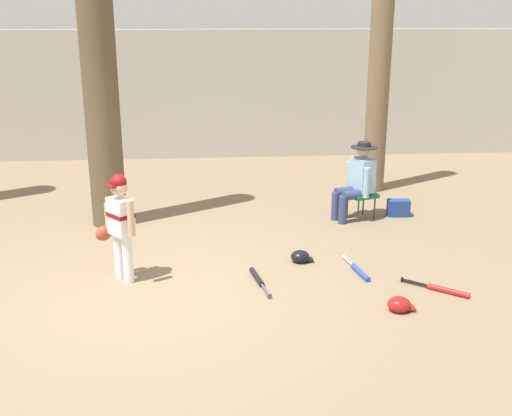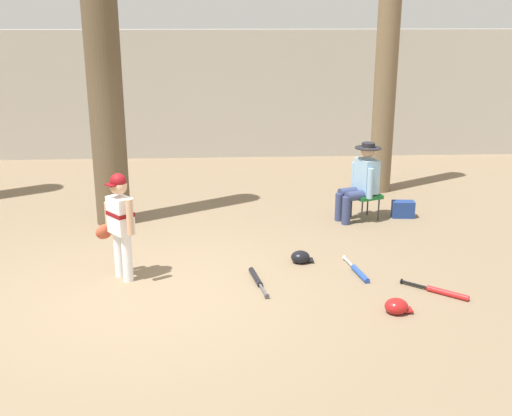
# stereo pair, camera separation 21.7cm
# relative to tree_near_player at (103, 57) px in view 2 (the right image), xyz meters

# --- Properties ---
(ground_plane) EXTENTS (60.00, 60.00, 0.00)m
(ground_plane) POSITION_rel_tree_near_player_xyz_m (0.81, -2.62, -2.46)
(ground_plane) COLOR #7F6B51
(concrete_back_wall) EXTENTS (18.00, 0.36, 2.73)m
(concrete_back_wall) POSITION_rel_tree_near_player_xyz_m (0.81, 4.55, -1.10)
(concrete_back_wall) COLOR #ADA89E
(concrete_back_wall) RESTS_ON ground
(tree_near_player) EXTENTS (0.74, 0.74, 5.66)m
(tree_near_player) POSITION_rel_tree_near_player_xyz_m (0.00, 0.00, 0.00)
(tree_near_player) COLOR brown
(tree_near_player) RESTS_ON ground
(tree_behind_spectator) EXTENTS (0.51, 0.51, 4.96)m
(tree_behind_spectator) POSITION_rel_tree_near_player_xyz_m (4.48, 1.55, -0.23)
(tree_behind_spectator) COLOR brown
(tree_behind_spectator) RESTS_ON ground
(young_ballplayer) EXTENTS (0.54, 0.48, 1.31)m
(young_ballplayer) POSITION_rel_tree_near_player_xyz_m (0.45, -2.14, -1.72)
(young_ballplayer) COLOR white
(young_ballplayer) RESTS_ON ground
(folding_stool) EXTENTS (0.52, 0.52, 0.41)m
(folding_stool) POSITION_rel_tree_near_player_xyz_m (3.86, -0.05, -2.10)
(folding_stool) COLOR #196B2D
(folding_stool) RESTS_ON ground
(seated_spectator) EXTENTS (0.67, 0.54, 1.20)m
(seated_spectator) POSITION_rel_tree_near_player_xyz_m (3.76, -0.09, -1.82)
(seated_spectator) COLOR navy
(seated_spectator) RESTS_ON ground
(handbag_beside_stool) EXTENTS (0.35, 0.21, 0.26)m
(handbag_beside_stool) POSITION_rel_tree_near_player_xyz_m (4.47, -0.00, -2.33)
(handbag_beside_stool) COLOR navy
(handbag_beside_stool) RESTS_ON ground
(bat_red_barrel) EXTENTS (0.66, 0.56, 0.07)m
(bat_red_barrel) POSITION_rel_tree_near_player_xyz_m (4.14, -2.80, -2.43)
(bat_red_barrel) COLOR red
(bat_red_barrel) RESTS_ON ground
(bat_black_composite) EXTENTS (0.20, 0.79, 0.07)m
(bat_black_composite) POSITION_rel_tree_near_player_xyz_m (2.06, -2.33, -2.43)
(bat_black_composite) COLOR black
(bat_black_composite) RESTS_ON ground
(bat_blue_youth) EXTENTS (0.19, 0.76, 0.07)m
(bat_blue_youth) POSITION_rel_tree_near_player_xyz_m (3.31, -2.18, -2.43)
(bat_blue_youth) COLOR #2347AD
(bat_blue_youth) RESTS_ON ground
(batting_helmet_black) EXTENTS (0.29, 0.22, 0.17)m
(batting_helmet_black) POSITION_rel_tree_near_player_xyz_m (2.65, -1.76, -2.39)
(batting_helmet_black) COLOR black
(batting_helmet_black) RESTS_ON ground
(batting_helmet_red) EXTENTS (0.30, 0.23, 0.17)m
(batting_helmet_red) POSITION_rel_tree_near_player_xyz_m (3.50, -3.22, -2.39)
(batting_helmet_red) COLOR #A81919
(batting_helmet_red) RESTS_ON ground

